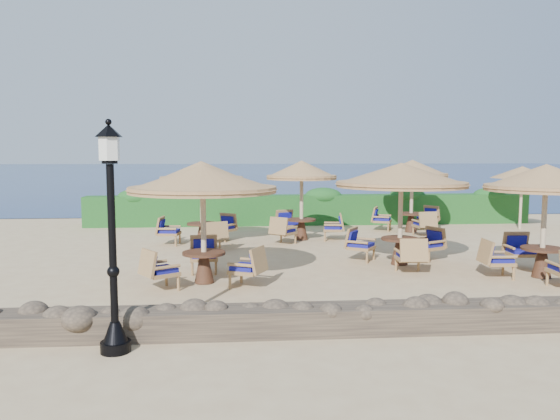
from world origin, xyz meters
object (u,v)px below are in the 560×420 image
object	(u,v)px
lamp_post	(112,248)
cafe_set_2	(545,200)
cafe_set_0	(203,194)
cafe_set_4	(302,187)
cafe_set_3	(202,186)
cafe_set_5	(412,182)
cafe_set_1	(401,187)
extra_parasol	(522,172)

from	to	relation	value
lamp_post	cafe_set_2	bearing A→B (deg)	24.83
cafe_set_0	cafe_set_4	distance (m)	6.55
lamp_post	cafe_set_0	world-z (taller)	lamp_post
lamp_post	cafe_set_3	xyz separation A→B (m)	(0.70, 9.29, 0.32)
cafe_set_5	cafe_set_4	bearing A→B (deg)	-160.75
lamp_post	cafe_set_1	world-z (taller)	lamp_post
cafe_set_1	cafe_set_2	bearing A→B (deg)	-30.78
lamp_post	cafe_set_2	distance (m)	9.81
cafe_set_4	lamp_post	bearing A→B (deg)	-111.37
cafe_set_4	cafe_set_5	bearing A→B (deg)	19.25
cafe_set_1	cafe_set_2	xyz separation A→B (m)	(2.88, -1.71, -0.21)
extra_parasol	cafe_set_5	world-z (taller)	cafe_set_5
lamp_post	cafe_set_4	distance (m)	10.82
lamp_post	cafe_set_0	xyz separation A→B (m)	(1.05, 4.19, 0.46)
cafe_set_5	lamp_post	bearing A→B (deg)	-125.30
cafe_set_5	cafe_set_1	bearing A→B (deg)	-110.72
cafe_set_0	cafe_set_2	world-z (taller)	same
cafe_set_1	cafe_set_5	world-z (taller)	same
lamp_post	cafe_set_1	xyz separation A→B (m)	(6.02, 5.83, 0.47)
cafe_set_2	cafe_set_5	distance (m)	7.47
cafe_set_2	cafe_set_3	bearing A→B (deg)	147.76
cafe_set_2	cafe_set_3	xyz separation A→B (m)	(-8.20, 5.17, 0.05)
cafe_set_0	cafe_set_5	size ratio (longest dim) A/B	1.21
extra_parasol	cafe_set_2	size ratio (longest dim) A/B	0.85
extra_parasol	cafe_set_3	distance (m)	12.21
extra_parasol	cafe_set_5	distance (m)	4.45
cafe_set_4	cafe_set_3	bearing A→B (deg)	-166.42
extra_parasol	cafe_set_2	bearing A→B (deg)	-115.17
extra_parasol	cafe_set_1	size ratio (longest dim) A/B	0.71
cafe_set_1	cafe_set_3	xyz separation A→B (m)	(-5.32, 3.46, -0.15)
cafe_set_0	cafe_set_1	bearing A→B (deg)	18.22
lamp_post	cafe_set_4	xyz separation A→B (m)	(3.94, 10.07, 0.24)
cafe_set_1	cafe_set_4	distance (m)	4.73
cafe_set_5	extra_parasol	bearing A→B (deg)	5.79
extra_parasol	cafe_set_4	bearing A→B (deg)	-167.44
cafe_set_3	cafe_set_4	size ratio (longest dim) A/B	1.01
cafe_set_0	cafe_set_2	xyz separation A→B (m)	(7.85, -0.08, -0.19)
cafe_set_4	cafe_set_5	xyz separation A→B (m)	(4.24, 1.48, 0.06)
lamp_post	cafe_set_2	xyz separation A→B (m)	(8.90, 4.12, 0.26)
extra_parasol	cafe_set_0	xyz separation A→B (m)	(-11.55, -7.81, -0.16)
cafe_set_2	extra_parasol	bearing A→B (deg)	64.83
cafe_set_3	cafe_set_4	xyz separation A→B (m)	(3.25, 0.78, -0.08)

